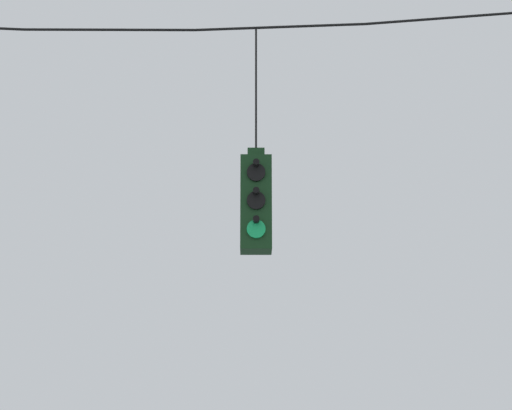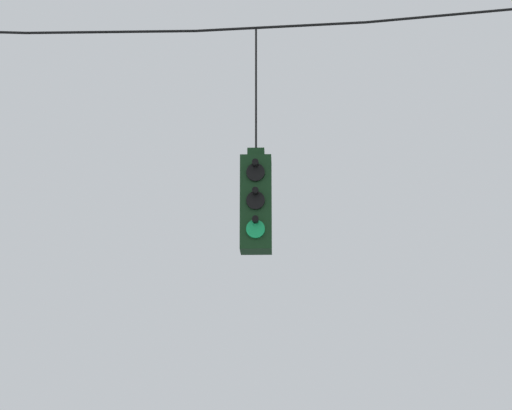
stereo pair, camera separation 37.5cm
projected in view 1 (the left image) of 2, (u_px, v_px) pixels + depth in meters
The scene contains 2 objects.
span_wire at pixel (110, 17), 11.40m from camera, with size 13.63×0.03×0.52m.
traffic_light_near_right_pole at pixel (256, 202), 10.86m from camera, with size 0.34×0.46×2.60m.
Camera 1 is at (1.59, -10.53, 2.34)m, focal length 70.00 mm.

